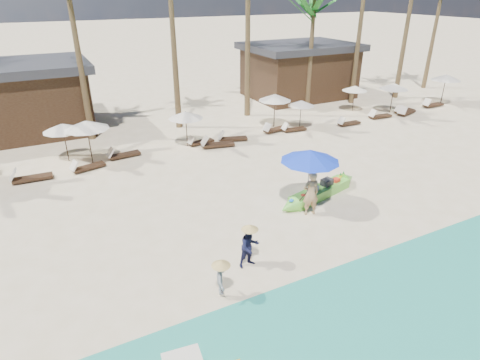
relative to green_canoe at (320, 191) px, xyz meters
name	(u,v)px	position (x,y,z in m)	size (l,w,h in m)	color
ground	(252,243)	(-4.39, -1.79, -0.24)	(240.00, 240.00, 0.00)	beige
wet_sand_strip	(344,340)	(-4.39, -6.79, -0.23)	(240.00, 4.50, 0.01)	tan
green_canoe	(320,191)	(0.00, 0.00, 0.00)	(5.41, 1.72, 0.70)	#65C43B
tourist	(311,193)	(-1.32, -1.03, 0.70)	(0.68, 0.45, 1.86)	tan
vendor_green	(250,247)	(-5.10, -2.89, 0.49)	(0.71, 0.55, 1.46)	black
vendor_yellow	(221,279)	(-6.56, -3.88, 0.47)	(0.68, 0.39, 1.06)	gray
blue_umbrella	(310,156)	(-1.09, -0.51, 2.08)	(2.38, 2.38, 2.57)	#99999E
resort_parasol_4	(62,127)	(-9.43, 9.33, 1.63)	(2.01, 2.01, 2.07)	#382617
lounger_4_left	(29,177)	(-11.37, 7.52, -0.03)	(1.87, 0.65, 0.63)	#382617
lounger_4_right	(86,167)	(-8.77, 7.65, -0.04)	(1.77, 0.91, 0.58)	#382617
resort_parasol_5	(86,125)	(-8.34, 8.50, 1.85)	(2.25, 2.25, 2.31)	#382617
lounger_5_left	(122,154)	(-6.80, 8.49, -0.04)	(1.79, 0.68, 0.60)	#382617
resort_parasol_6	(186,115)	(-3.01, 8.62, 1.62)	(2.00, 2.00, 2.06)	#382617
lounger_6_left	(199,142)	(-2.30, 8.50, -0.05)	(1.67, 0.70, 0.55)	#382617
lounger_6_right	(216,144)	(-1.62, 7.63, -0.02)	(1.99, 0.96, 0.65)	#382617
resort_parasol_7	(275,97)	(3.36, 9.37, 1.74)	(2.13, 2.13, 2.19)	#382617
lounger_7_left	(231,138)	(-0.37, 8.18, -0.04)	(1.82, 1.02, 0.59)	#382617
lounger_7_right	(274,129)	(2.82, 8.45, -0.04)	(1.80, 0.78, 0.59)	#382617
resort_parasol_8	(301,103)	(4.81, 8.47, 1.40)	(1.76, 1.76, 1.81)	#382617
lounger_8_left	(293,129)	(3.92, 7.99, -0.05)	(1.67, 0.69, 0.55)	#382617
resort_parasol_9	(355,88)	(10.58, 9.94, 1.48)	(1.84, 1.84, 1.90)	#382617
lounger_9_left	(348,123)	(7.92, 7.36, -0.05)	(1.66, 0.55, 0.56)	#382617
lounger_9_right	(379,116)	(10.98, 7.63, -0.04)	(1.79, 0.67, 0.59)	#382617
resort_parasol_10	(394,86)	(12.85, 8.40, 1.69)	(2.07, 2.07, 2.14)	#382617
lounger_10_left	(404,110)	(13.56, 7.77, -0.03)	(1.83, 0.77, 0.60)	#382617
lounger_10_right	(406,112)	(13.36, 7.39, -0.02)	(1.95, 1.08, 0.63)	#382617
resort_parasol_11	(446,77)	(18.29, 8.35, 1.85)	(2.25, 2.25, 2.32)	#382617
lounger_11_left	(432,104)	(16.82, 7.99, -0.03)	(1.85, 0.57, 0.63)	#382617
palm_6	(314,8)	(8.44, 12.73, 6.82)	(2.08, 2.08, 8.51)	brown
pavilion_east	(299,70)	(9.61, 15.71, 1.96)	(8.80, 6.60, 4.30)	#382617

